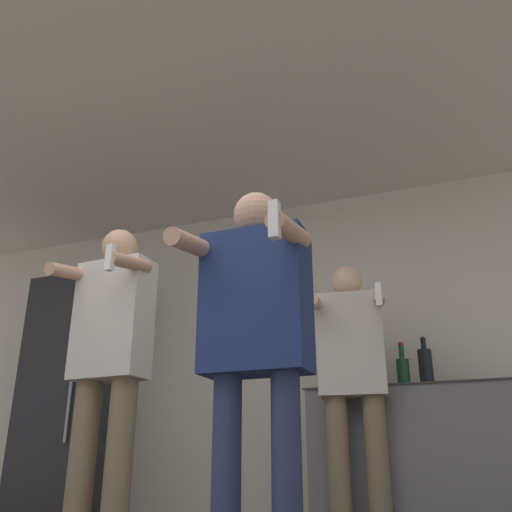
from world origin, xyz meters
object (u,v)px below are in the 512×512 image
(bottle_tall_gin, at_px, (331,371))
(bottle_brown_liquor, at_px, (403,371))
(person_spectator_back, at_px, (353,376))
(person_woman_foreground, at_px, (255,330))
(refrigerator, at_px, (77,401))
(bottle_clear_vodka, at_px, (378,374))
(bottle_short_whiskey, at_px, (348,375))
(person_man_side, at_px, (109,358))
(bottle_amber_bourbon, at_px, (426,366))

(bottle_tall_gin, bearing_deg, bottle_brown_liquor, 0.00)
(person_spectator_back, bearing_deg, person_woman_foreground, -92.55)
(refrigerator, distance_m, bottle_clear_vodka, 2.41)
(bottle_clear_vodka, distance_m, bottle_tall_gin, 0.32)
(refrigerator, xyz_separation_m, bottle_tall_gin, (2.09, 0.01, 0.12))
(bottle_short_whiskey, height_order, person_woman_foreground, person_woman_foreground)
(bottle_tall_gin, distance_m, person_man_side, 1.56)
(bottle_short_whiskey, bearing_deg, bottle_amber_bourbon, 0.00)
(bottle_tall_gin, xyz_separation_m, person_man_side, (-0.93, -1.25, -0.07))
(person_man_side, bearing_deg, bottle_clear_vodka, 45.04)
(bottle_amber_bourbon, xyz_separation_m, person_man_side, (-1.56, -1.25, -0.06))
(bottle_amber_bourbon, relative_size, bottle_brown_liquor, 1.08)
(bottle_amber_bourbon, relative_size, bottle_tall_gin, 0.91)
(refrigerator, relative_size, bottle_short_whiskey, 6.94)
(person_man_side, bearing_deg, bottle_brown_liquor, 41.45)
(bottle_brown_liquor, xyz_separation_m, person_woman_foreground, (-0.34, -1.81, -0.11))
(refrigerator, distance_m, bottle_tall_gin, 2.09)
(bottle_clear_vodka, bearing_deg, refrigerator, -179.79)
(bottle_amber_bourbon, height_order, person_woman_foreground, person_woman_foreground)
(refrigerator, height_order, person_spectator_back, refrigerator)
(bottle_amber_bourbon, height_order, person_man_side, person_man_side)
(bottle_amber_bourbon, distance_m, bottle_tall_gin, 0.63)
(bottle_brown_liquor, bearing_deg, bottle_short_whiskey, -180.00)
(bottle_clear_vodka, xyz_separation_m, person_spectator_back, (-0.11, -0.30, -0.05))
(bottle_short_whiskey, distance_m, bottle_tall_gin, 0.12)
(bottle_clear_vodka, height_order, bottle_tall_gin, bottle_tall_gin)
(bottle_amber_bourbon, xyz_separation_m, person_spectator_back, (-0.42, -0.30, -0.08))
(refrigerator, distance_m, person_man_side, 1.70)
(bottle_short_whiskey, distance_m, person_woman_foreground, 1.82)
(refrigerator, xyz_separation_m, person_woman_foreground, (2.23, -1.81, -0.02))
(bottle_clear_vodka, distance_m, bottle_short_whiskey, 0.20)
(bottle_amber_bourbon, distance_m, bottle_clear_vodka, 0.32)
(bottle_clear_vodka, xyz_separation_m, bottle_tall_gin, (-0.32, 0.00, 0.04))
(person_woman_foreground, distance_m, person_spectator_back, 1.52)
(bottle_brown_liquor, xyz_separation_m, bottle_clear_vodka, (-0.17, -0.00, -0.01))
(refrigerator, bearing_deg, bottle_tall_gin, 0.24)
(person_woman_foreground, distance_m, person_man_side, 1.21)
(bottle_clear_vodka, xyz_separation_m, bottle_short_whiskey, (-0.20, -0.00, 0.01))
(bottle_tall_gin, relative_size, person_man_side, 0.20)
(person_woman_foreground, bearing_deg, bottle_amber_bourbon, 74.89)
(bottle_brown_liquor, bearing_deg, bottle_tall_gin, 180.00)
(bottle_brown_liquor, distance_m, person_woman_foreground, 1.85)
(bottle_clear_vodka, height_order, person_man_side, person_man_side)
(bottle_brown_liquor, relative_size, bottle_clear_vodka, 1.10)
(bottle_clear_vodka, bearing_deg, bottle_short_whiskey, -180.00)
(refrigerator, height_order, person_man_side, refrigerator)
(bottle_brown_liquor, distance_m, bottle_short_whiskey, 0.37)
(person_woman_foreground, bearing_deg, bottle_brown_liquor, 79.27)
(bottle_short_whiskey, distance_m, person_spectator_back, 0.32)
(refrigerator, bearing_deg, bottle_clear_vodka, 0.21)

